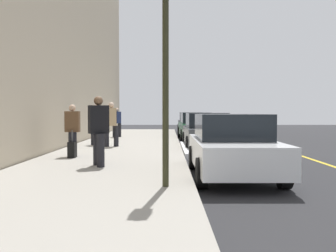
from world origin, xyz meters
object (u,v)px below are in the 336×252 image
Objects in this scene: parked_car_white at (232,146)px; pedestrian_navy_coat at (117,121)px; rolling_suitcase at (72,150)px; pedestrian_brown_coat at (73,129)px; pedestrian_black_coat at (99,129)px; pedestrian_blue_coat at (97,123)px; traffic_light_pole at (166,31)px; parked_car_green at (196,126)px; parked_car_black at (191,123)px; parked_car_charcoal at (207,131)px; pedestrian_tan_coat at (111,123)px.

pedestrian_navy_coat is at bearing -159.96° from parked_car_white.
pedestrian_navy_coat is 1.93× the size of rolling_suitcase.
parked_car_white is 5.46m from pedestrian_brown_coat.
pedestrian_black_coat is 6.41m from pedestrian_blue_coat.
pedestrian_blue_coat is at bearing -161.64° from traffic_light_pole.
pedestrian_blue_coat is at bearing -2.26° from pedestrian_navy_coat.
parked_car_green is 14.60m from traffic_light_pole.
pedestrian_black_coat is (-0.81, -3.33, 0.36)m from parked_car_white.
parked_car_black is 0.99× the size of traffic_light_pole.
parked_car_black and parked_car_green have the same top height.
pedestrian_brown_coat is at bearing -148.39° from traffic_light_pole.
parked_car_white is at bearing -0.83° from parked_car_charcoal.
pedestrian_navy_coat is (6.07, -4.49, 0.26)m from parked_car_black.
traffic_light_pole reaches higher than pedestrian_tan_coat.
rolling_suitcase is (-4.48, -2.91, -2.68)m from traffic_light_pole.
pedestrian_black_coat is at bearing -103.72° from parked_car_white.
parked_car_green and parked_car_white have the same top height.
pedestrian_black_coat reaches higher than parked_car_black.
parked_car_charcoal is at bearing -0.16° from parked_car_black.
pedestrian_brown_coat reaches higher than rolling_suitcase.
pedestrian_blue_coat is at bearing -23.22° from parked_car_black.
pedestrian_black_coat is at bearing 10.96° from pedestrian_blue_coat.
parked_car_charcoal is 2.50× the size of pedestrian_black_coat.
pedestrian_black_coat is at bearing 32.54° from rolling_suitcase.
pedestrian_tan_coat is 1.04× the size of pedestrian_blue_coat.
traffic_light_pole is (14.32, -1.64, 2.31)m from parked_car_green.
parked_car_black reaches higher than rolling_suitcase.
rolling_suitcase is at bearing 0.87° from pedestrian_blue_coat.
pedestrian_tan_coat is 2.13× the size of rolling_suitcase.
pedestrian_navy_coat is at bearing 177.74° from pedestrian_blue_coat.
parked_car_black is at bearing 162.67° from pedestrian_brown_coat.
parked_car_black is 2.38× the size of pedestrian_tan_coat.
parked_car_white is 2.30× the size of pedestrian_black_coat.
traffic_light_pole is at bearing 18.36° from pedestrian_blue_coat.
pedestrian_black_coat is 0.42× the size of traffic_light_pole.
pedestrian_brown_coat is 0.74m from rolling_suitcase.
rolling_suitcase is (9.33, -0.12, -0.62)m from pedestrian_navy_coat.
rolling_suitcase is (-1.80, -1.15, -0.72)m from pedestrian_black_coat.
pedestrian_blue_coat is at bearing 179.86° from pedestrian_brown_coat.
pedestrian_navy_coat is at bearing -174.56° from pedestrian_tan_coat.
parked_car_charcoal is at bearing 86.60° from pedestrian_blue_coat.
parked_car_black is 0.93× the size of parked_car_green.
parked_car_green is 10.85m from rolling_suitcase.
pedestrian_navy_coat is at bearing 179.25° from rolling_suitcase.
pedestrian_tan_coat is at bearing -82.28° from parked_car_charcoal.
pedestrian_tan_coat reaches higher than pedestrian_brown_coat.
pedestrian_blue_coat reaches higher than parked_car_black.
traffic_light_pole reaches higher than parked_car_green.
pedestrian_blue_coat is 4.54m from rolling_suitcase.
rolling_suitcase is at bearing -120.28° from parked_car_white.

